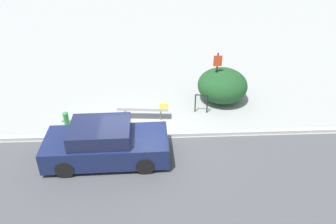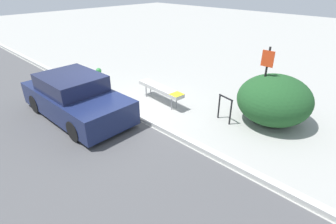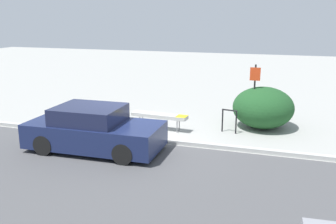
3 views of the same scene
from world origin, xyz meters
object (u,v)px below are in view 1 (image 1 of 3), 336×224
(bike_rack, at_px, (201,102))
(parked_car_near, at_px, (106,144))
(sign_post, at_px, (217,74))
(fire_hydrant, at_px, (66,120))
(bench, at_px, (143,107))

(bike_rack, xyz_separation_m, parked_car_near, (-3.60, -3.00, 0.12))
(sign_post, bearing_deg, fire_hydrant, -162.74)
(bench, height_order, fire_hydrant, fire_hydrant)
(sign_post, bearing_deg, parked_car_near, -138.47)
(fire_hydrant, bearing_deg, bench, 12.67)
(bike_rack, height_order, fire_hydrant, bike_rack)
(sign_post, xyz_separation_m, fire_hydrant, (-6.06, -1.88, -0.98))
(bike_rack, relative_size, sign_post, 0.36)
(fire_hydrant, bearing_deg, bike_rack, 11.15)
(bench, xyz_separation_m, fire_hydrant, (-2.92, -0.66, -0.10))
(fire_hydrant, distance_m, parked_car_near, 2.62)
(fire_hydrant, bearing_deg, sign_post, 17.26)
(fire_hydrant, relative_size, parked_car_near, 0.19)
(bench, distance_m, fire_hydrant, 2.99)
(sign_post, height_order, fire_hydrant, sign_post)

